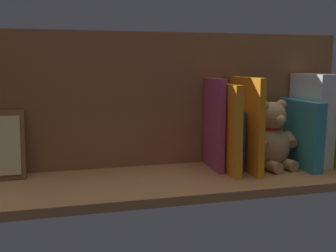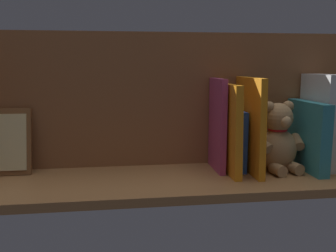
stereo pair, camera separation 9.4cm
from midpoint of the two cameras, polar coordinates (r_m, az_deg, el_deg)
ground_plane at (r=97.61cm, az=-2.79°, el=-8.50°), size 112.43×30.04×2.20cm
shelf_back_panel at (r=105.92cm, az=-4.19°, el=4.03°), size 112.43×1.50×38.03cm
book_0 at (r=116.20cm, az=21.35°, el=-1.11°), size 3.07×18.95×18.03cm
dictionary_thick_white at (r=114.27cm, az=19.09°, el=0.99°), size 5.45×15.54×26.40cm
book_1 at (r=110.76cm, az=17.36°, el=-1.09°), size 3.22×19.35×19.07cm
teddy_bear at (r=107.10cm, az=13.35°, el=-1.84°), size 15.43×13.59×19.28cm
book_2 at (r=102.77cm, az=9.40°, el=0.29°), size 2.10×19.10×25.70cm
book_3 at (r=105.53cm, az=7.21°, el=-1.92°), size 2.83×12.50×16.60cm
book_4 at (r=101.16cm, az=6.26°, el=-0.28°), size 2.31×18.31×23.98cm
book_5 at (r=102.79cm, az=4.53°, el=0.29°), size 1.68×12.94×25.34cm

